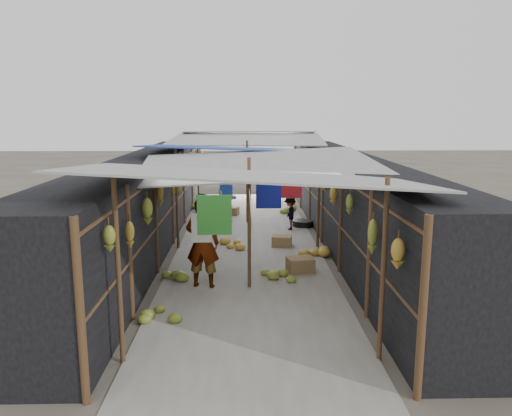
{
  "coord_description": "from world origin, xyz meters",
  "views": [
    {
      "loc": [
        -0.1,
        -6.48,
        3.43
      ],
      "look_at": [
        0.18,
        4.94,
        1.25
      ],
      "focal_mm": 35.0,
      "sensor_mm": 36.0,
      "label": 1
    }
  ],
  "objects": [
    {
      "name": "aisle_slab",
      "position": [
        0.0,
        6.5,
        0.01
      ],
      "size": [
        3.6,
        16.0,
        0.02
      ],
      "primitive_type": "cube",
      "color": "#9E998E",
      "rests_on": "ground"
    },
    {
      "name": "ground",
      "position": [
        0.0,
        0.0,
        0.0
      ],
      "size": [
        80.0,
        80.0,
        0.0
      ],
      "primitive_type": "plane",
      "color": "#6B6356",
      "rests_on": "ground"
    },
    {
      "name": "crate_back",
      "position": [
        -0.52,
        10.18,
        0.14
      ],
      "size": [
        0.52,
        0.46,
        0.29
      ],
      "primitive_type": "cube",
      "rotation": [
        0.0,
        0.0,
        -0.22
      ],
      "color": "#916E4A",
      "rests_on": "ground"
    },
    {
      "name": "crate_near",
      "position": [
        0.88,
        6.07,
        0.15
      ],
      "size": [
        0.56,
        0.48,
        0.3
      ],
      "primitive_type": "cube",
      "rotation": [
        0.0,
        0.0,
        -0.18
      ],
      "color": "#916E4A",
      "rests_on": "ground"
    },
    {
      "name": "vendor_seated",
      "position": [
        1.25,
        7.95,
        0.5
      ],
      "size": [
        0.38,
        0.65,
        1.0
      ],
      "primitive_type": "imported",
      "rotation": [
        0.0,
        0.0,
        -1.56
      ],
      "color": "#433D3A",
      "rests_on": "ground"
    },
    {
      "name": "black_basin",
      "position": [
        1.7,
        8.42,
        0.09
      ],
      "size": [
        0.63,
        0.63,
        0.19
      ],
      "primitive_type": "cylinder",
      "color": "black",
      "rests_on": "ground"
    },
    {
      "name": "market_canopy",
      "position": [
        0.03,
        6.83,
        2.4
      ],
      "size": [
        5.62,
        15.2,
        2.77
      ],
      "color": "brown",
      "rests_on": "ground"
    },
    {
      "name": "shopper_blue",
      "position": [
        -0.66,
        9.07,
        0.72
      ],
      "size": [
        0.88,
        0.81,
        1.45
      ],
      "primitive_type": "imported",
      "rotation": [
        0.0,
        0.0,
        0.49
      ],
      "color": "navy",
      "rests_on": "ground"
    },
    {
      "name": "crate_mid",
      "position": [
        1.12,
        3.94,
        0.17
      ],
      "size": [
        0.63,
        0.54,
        0.33
      ],
      "primitive_type": "cube",
      "rotation": [
        0.0,
        0.0,
        0.19
      ],
      "color": "#916E4A",
      "rests_on": "ground"
    },
    {
      "name": "vendor_elderly",
      "position": [
        -0.92,
        3.06,
        0.91
      ],
      "size": [
        0.73,
        0.54,
        1.83
      ],
      "primitive_type": "imported",
      "rotation": [
        0.0,
        0.0,
        2.98
      ],
      "color": "white",
      "rests_on": "ground"
    },
    {
      "name": "stall_right",
      "position": [
        2.7,
        6.5,
        1.15
      ],
      "size": [
        1.4,
        15.0,
        2.3
      ],
      "primitive_type": "cube",
      "color": "black",
      "rests_on": "ground"
    },
    {
      "name": "stall_left",
      "position": [
        -2.7,
        6.5,
        1.15
      ],
      "size": [
        1.4,
        15.0,
        2.3
      ],
      "primitive_type": "cube",
      "color": "black",
      "rests_on": "ground"
    },
    {
      "name": "hanging_bananas",
      "position": [
        -0.15,
        6.91,
        1.63
      ],
      "size": [
        3.95,
        14.17,
        0.85
      ],
      "color": "olive",
      "rests_on": "ground"
    },
    {
      "name": "floor_bananas",
      "position": [
        -0.22,
        6.28,
        0.15
      ],
      "size": [
        4.0,
        10.35,
        0.33
      ],
      "color": "#B5902E",
      "rests_on": "ground"
    }
  ]
}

